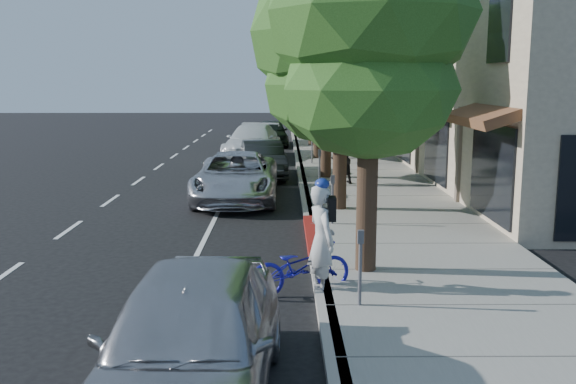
{
  "coord_description": "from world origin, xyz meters",
  "views": [
    {
      "loc": [
        -0.69,
        -14.03,
        3.8
      ],
      "look_at": [
        -0.6,
        -0.12,
        1.35
      ],
      "focal_mm": 40.0,
      "sensor_mm": 36.0,
      "label": 1
    }
  ],
  "objects_px": {
    "street_tree_0": "(371,21)",
    "street_tree_2": "(327,69)",
    "cyclist": "(322,240)",
    "street_tree_3": "(318,66)",
    "dark_suv_far": "(272,133)",
    "street_tree_1": "(342,38)",
    "bicycle": "(300,267)",
    "near_car_a": "(190,341)",
    "pedestrian": "(341,159)",
    "street_tree_5": "(308,74)",
    "dark_sedan": "(263,159)",
    "white_pickup": "(252,142)",
    "street_tree_4": "(312,69)",
    "silver_suv": "(236,177)"
  },
  "relations": [
    {
      "from": "street_tree_0",
      "to": "dark_suv_far",
      "type": "relative_size",
      "value": 1.73
    },
    {
      "from": "pedestrian",
      "to": "white_pickup",
      "type": "bearing_deg",
      "value": -104.92
    },
    {
      "from": "street_tree_1",
      "to": "near_car_a",
      "type": "distance_m",
      "value": 12.1
    },
    {
      "from": "pedestrian",
      "to": "bicycle",
      "type": "bearing_deg",
      "value": 44.02
    },
    {
      "from": "bicycle",
      "to": "street_tree_2",
      "type": "bearing_deg",
      "value": -26.81
    },
    {
      "from": "silver_suv",
      "to": "dark_sedan",
      "type": "height_order",
      "value": "silver_suv"
    },
    {
      "from": "dark_suv_far",
      "to": "near_car_a",
      "type": "distance_m",
      "value": 30.28
    },
    {
      "from": "cyclist",
      "to": "bicycle",
      "type": "xyz_separation_m",
      "value": [
        -0.38,
        0.0,
        -0.49
      ]
    },
    {
      "from": "street_tree_5",
      "to": "cyclist",
      "type": "distance_m",
      "value": 31.17
    },
    {
      "from": "street_tree_1",
      "to": "silver_suv",
      "type": "height_order",
      "value": "street_tree_1"
    },
    {
      "from": "cyclist",
      "to": "street_tree_3",
      "type": "bearing_deg",
      "value": -23.4
    },
    {
      "from": "dark_suv_far",
      "to": "near_car_a",
      "type": "height_order",
      "value": "near_car_a"
    },
    {
      "from": "cyclist",
      "to": "street_tree_5",
      "type": "bearing_deg",
      "value": -22.33
    },
    {
      "from": "street_tree_2",
      "to": "bicycle",
      "type": "relative_size",
      "value": 3.6
    },
    {
      "from": "silver_suv",
      "to": "cyclist",
      "type": "bearing_deg",
      "value": -76.35
    },
    {
      "from": "dark_sedan",
      "to": "dark_suv_far",
      "type": "bearing_deg",
      "value": 82.21
    },
    {
      "from": "bicycle",
      "to": "near_car_a",
      "type": "distance_m",
      "value": 4.31
    },
    {
      "from": "street_tree_5",
      "to": "bicycle",
      "type": "relative_size",
      "value": 3.69
    },
    {
      "from": "street_tree_0",
      "to": "dark_suv_far",
      "type": "bearing_deg",
      "value": 95.18
    },
    {
      "from": "street_tree_1",
      "to": "dark_suv_far",
      "type": "height_order",
      "value": "street_tree_1"
    },
    {
      "from": "street_tree_0",
      "to": "street_tree_2",
      "type": "height_order",
      "value": "street_tree_0"
    },
    {
      "from": "dark_sedan",
      "to": "white_pickup",
      "type": "xyz_separation_m",
      "value": [
        -0.69,
        5.95,
        0.11
      ]
    },
    {
      "from": "street_tree_4",
      "to": "near_car_a",
      "type": "xyz_separation_m",
      "value": [
        -2.67,
        -29.07,
        -3.55
      ]
    },
    {
      "from": "street_tree_2",
      "to": "street_tree_3",
      "type": "distance_m",
      "value": 6.0
    },
    {
      "from": "dark_suv_far",
      "to": "pedestrian",
      "type": "bearing_deg",
      "value": -83.23
    },
    {
      "from": "pedestrian",
      "to": "street_tree_0",
      "type": "bearing_deg",
      "value": 50.34
    },
    {
      "from": "street_tree_1",
      "to": "street_tree_3",
      "type": "xyz_separation_m",
      "value": [
        0.0,
        12.0,
        -0.54
      ]
    },
    {
      "from": "street_tree_3",
      "to": "street_tree_2",
      "type": "bearing_deg",
      "value": -90.0
    },
    {
      "from": "white_pickup",
      "to": "pedestrian",
      "type": "xyz_separation_m",
      "value": [
        3.52,
        -8.55,
        0.22
      ]
    },
    {
      "from": "street_tree_1",
      "to": "street_tree_2",
      "type": "relative_size",
      "value": 1.17
    },
    {
      "from": "cyclist",
      "to": "dark_suv_far",
      "type": "height_order",
      "value": "cyclist"
    },
    {
      "from": "street_tree_0",
      "to": "street_tree_4",
      "type": "xyz_separation_m",
      "value": [
        0.0,
        24.0,
        -0.48
      ]
    },
    {
      "from": "pedestrian",
      "to": "dark_suv_far",
      "type": "bearing_deg",
      "value": -117.02
    },
    {
      "from": "street_tree_4",
      "to": "pedestrian",
      "type": "relative_size",
      "value": 3.93
    },
    {
      "from": "dark_sedan",
      "to": "cyclist",
      "type": "bearing_deg",
      "value": -91.11
    },
    {
      "from": "dark_sedan",
      "to": "near_car_a",
      "type": "bearing_deg",
      "value": -98.04
    },
    {
      "from": "white_pickup",
      "to": "pedestrian",
      "type": "distance_m",
      "value": 9.25
    },
    {
      "from": "street_tree_0",
      "to": "street_tree_1",
      "type": "xyz_separation_m",
      "value": [
        -0.0,
        6.0,
        0.06
      ]
    },
    {
      "from": "near_car_a",
      "to": "street_tree_2",
      "type": "bearing_deg",
      "value": 83.16
    },
    {
      "from": "street_tree_2",
      "to": "street_tree_5",
      "type": "height_order",
      "value": "street_tree_5"
    },
    {
      "from": "dark_sedan",
      "to": "pedestrian",
      "type": "bearing_deg",
      "value": -49.79
    },
    {
      "from": "street_tree_1",
      "to": "white_pickup",
      "type": "height_order",
      "value": "street_tree_1"
    },
    {
      "from": "dark_suv_far",
      "to": "pedestrian",
      "type": "height_order",
      "value": "pedestrian"
    },
    {
      "from": "street_tree_3",
      "to": "cyclist",
      "type": "bearing_deg",
      "value": -92.77
    },
    {
      "from": "street_tree_5",
      "to": "white_pickup",
      "type": "height_order",
      "value": "street_tree_5"
    },
    {
      "from": "street_tree_1",
      "to": "street_tree_3",
      "type": "height_order",
      "value": "street_tree_1"
    },
    {
      "from": "street_tree_1",
      "to": "bicycle",
      "type": "height_order",
      "value": "street_tree_1"
    },
    {
      "from": "street_tree_3",
      "to": "near_car_a",
      "type": "xyz_separation_m",
      "value": [
        -2.67,
        -23.07,
        -3.55
      ]
    },
    {
      "from": "cyclist",
      "to": "pedestrian",
      "type": "bearing_deg",
      "value": -27.4
    },
    {
      "from": "dark_sedan",
      "to": "pedestrian",
      "type": "relative_size",
      "value": 2.43
    }
  ]
}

